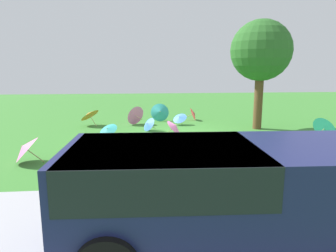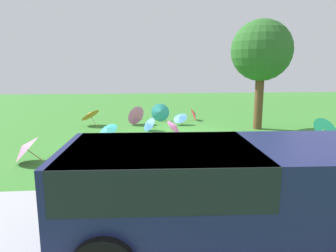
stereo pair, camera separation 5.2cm
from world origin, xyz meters
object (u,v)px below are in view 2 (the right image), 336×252
(parasol_teal_2, at_px, (326,128))
(parasol_pink_2, at_px, (135,115))
(parasol_blue_3, at_px, (180,118))
(parasol_orange_1, at_px, (155,145))
(parasol_teal_1, at_px, (108,129))
(parasol_blue_1, at_px, (198,145))
(parasol_blue_2, at_px, (148,124))
(parasol_teal_3, at_px, (160,112))
(shade_tree, at_px, (261,51))
(parasol_orange_0, at_px, (90,114))
(parasol_red_0, at_px, (194,114))
(park_bench, at_px, (283,148))
(parasol_pink_0, at_px, (25,148))
(parasol_pink_1, at_px, (175,126))
(van_dark, at_px, (215,188))
(parasol_yellow_0, at_px, (286,140))

(parasol_teal_2, bearing_deg, parasol_pink_2, -28.31)
(parasol_blue_3, bearing_deg, parasol_orange_1, 75.06)
(parasol_teal_1, relative_size, parasol_blue_1, 1.29)
(parasol_blue_2, xyz_separation_m, parasol_teal_3, (-0.66, -2.36, 0.16))
(parasol_blue_3, distance_m, parasol_orange_1, 5.38)
(shade_tree, height_order, parasol_orange_1, shade_tree)
(parasol_teal_1, relative_size, parasol_teal_2, 0.88)
(parasol_orange_0, relative_size, parasol_red_0, 1.74)
(park_bench, height_order, parasol_blue_2, park_bench)
(parasol_blue_1, bearing_deg, parasol_teal_2, -160.37)
(shade_tree, distance_m, parasol_teal_2, 3.98)
(parasol_pink_0, height_order, parasol_red_0, parasol_pink_0)
(parasol_blue_3, bearing_deg, parasol_pink_1, 76.97)
(parasol_blue_1, height_order, parasol_pink_1, parasol_pink_1)
(van_dark, relative_size, parasol_orange_1, 5.97)
(parasol_pink_0, relative_size, parasol_red_0, 1.48)
(parasol_red_0, distance_m, parasol_orange_1, 6.85)
(parasol_pink_1, bearing_deg, parasol_blue_1, 95.66)
(parasol_teal_1, distance_m, parasol_pink_1, 2.71)
(parasol_red_0, bearing_deg, parasol_teal_2, 130.77)
(parasol_blue_2, bearing_deg, parasol_blue_3, -141.34)
(parasol_blue_2, relative_size, parasol_red_0, 1.14)
(shade_tree, xyz_separation_m, parasol_blue_3, (3.23, -1.17, -2.92))
(parasol_yellow_0, bearing_deg, parasol_orange_0, -34.61)
(parasol_blue_2, height_order, parasol_red_0, parasol_red_0)
(parasol_orange_0, bearing_deg, parasol_pink_0, 80.85)
(parasol_orange_0, relative_size, parasol_blue_1, 1.61)
(van_dark, height_order, parasol_red_0, van_dark)
(parasol_pink_1, bearing_deg, parasol_blue_3, -103.03)
(parasol_teal_1, distance_m, parasol_orange_0, 3.30)
(parasol_orange_1, bearing_deg, parasol_pink_0, 2.00)
(parasol_teal_2, distance_m, parasol_pink_2, 7.94)
(park_bench, xyz_separation_m, parasol_red_0, (1.13, -7.32, -0.14))
(parasol_blue_1, height_order, parasol_red_0, parasol_red_0)
(parasol_pink_1, height_order, parasol_pink_2, parasol_pink_2)
(parasol_blue_3, height_order, parasol_teal_3, parasol_teal_3)
(parasol_teal_1, xyz_separation_m, parasol_teal_3, (-2.15, -4.09, 0.02))
(parasol_teal_2, relative_size, parasol_orange_0, 0.92)
(parasol_teal_2, bearing_deg, parasol_blue_2, -19.12)
(parasol_teal_1, bearing_deg, parasol_yellow_0, 163.78)
(parasol_yellow_0, height_order, parasol_red_0, parasol_red_0)
(parasol_yellow_0, xyz_separation_m, parasol_blue_2, (4.33, -3.42, -0.03))
(parasol_yellow_0, bearing_deg, van_dark, 54.83)
(parasol_teal_2, xyz_separation_m, parasol_blue_1, (5.06, 1.80, -0.07))
(van_dark, distance_m, parasol_pink_2, 10.16)
(park_bench, relative_size, parasol_teal_2, 1.57)
(park_bench, relative_size, shade_tree, 0.36)
(parasol_teal_2, relative_size, parasol_pink_2, 1.12)
(van_dark, distance_m, parasol_teal_1, 7.17)
(parasol_pink_0, height_order, parasol_orange_1, parasol_pink_0)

